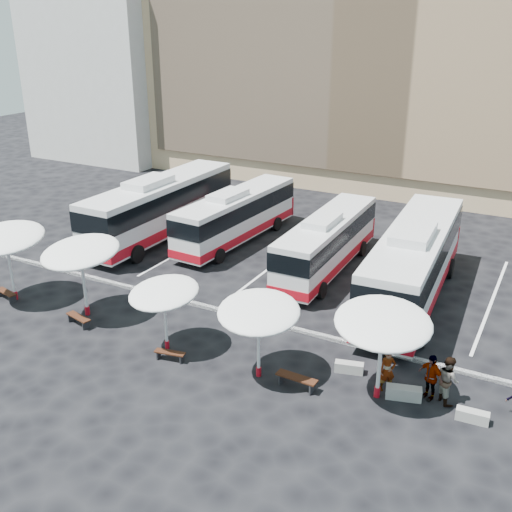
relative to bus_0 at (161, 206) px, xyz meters
The scene contains 24 objects.
ground 11.94m from the bus_0, 42.61° to the right, with size 120.00×120.00×0.00m, color black.
sandstone_building 27.51m from the bus_0, 70.13° to the left, with size 42.00×18.25×29.60m.
apartment_block 28.70m from the bus_0, 133.99° to the left, with size 14.00×14.00×18.00m, color beige.
curb_divider 11.60m from the bus_0, 40.76° to the right, with size 34.00×0.25×0.15m, color black.
bay_lines 8.90m from the bus_0, ahead, with size 24.15×12.00×0.01m.
bus_0 is the anchor object (origin of this frame).
bus_1 5.00m from the bus_0, 18.31° to the left, with size 3.05×11.16×3.51m.
bus_2 11.62m from the bus_0, ahead, with size 2.69×10.89×3.44m.
bus_3 16.99m from the bus_0, ahead, with size 3.67×13.44×4.22m.
sunshade_0 11.37m from the bus_0, 95.23° to the right, with size 4.66×4.70×3.95m.
sunshade_1 11.37m from the bus_0, 72.40° to the right, with size 4.21×4.25×3.86m.
sunshade_2 14.49m from the bus_0, 52.84° to the right, with size 3.64×3.67×3.16m.
sunshade_3 17.64m from the bus_0, 40.98° to the right, with size 4.05×4.08×3.41m.
sunshade_4 20.94m from the bus_0, 30.73° to the right, with size 4.65×4.68×3.75m.
wood_bench_0 11.69m from the bus_0, 97.08° to the right, with size 1.51×0.68×0.45m.
wood_bench_1 12.51m from the bus_0, 72.06° to the right, with size 1.53×0.72×0.45m.
wood_bench_2 15.62m from the bus_0, 52.46° to the right, with size 1.38×0.60×0.41m.
wood_bench_3 19.06m from the bus_0, 37.72° to the right, with size 1.68×0.51×0.51m.
conc_bench_0 19.13m from the bus_0, 30.21° to the right, with size 1.17×0.39×0.44m, color gray.
conc_bench_1 21.63m from the bus_0, 28.67° to the right, with size 1.33×0.44×0.50m, color gray.
conc_bench_2 23.97m from the bus_0, 26.10° to the right, with size 1.15×0.38×0.43m, color gray.
passenger_0 20.80m from the bus_0, 29.05° to the right, with size 0.64×0.42×1.75m, color black.
passenger_1 22.62m from the bus_0, 25.58° to the right, with size 0.93×0.73×1.92m, color black.
passenger_2 22.07m from the bus_0, 26.47° to the right, with size 1.10×0.46×1.87m, color black.
Camera 1 is at (14.35, -21.91, 13.60)m, focal length 42.00 mm.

